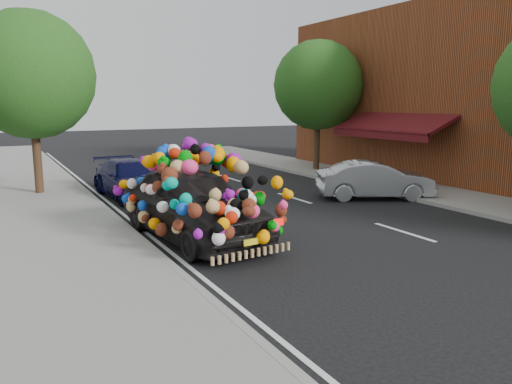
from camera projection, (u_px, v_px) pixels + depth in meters
ground at (278, 253)px, 10.58m from camera, size 100.00×100.00×0.00m
sidewalk at (63, 285)px, 8.56m from camera, size 4.00×60.00×0.12m
kerb at (172, 267)px, 9.47m from camera, size 0.15×60.00×0.13m
footpath_far at (440, 194)px, 16.99m from camera, size 3.00×40.00×0.12m
lane_markings at (404, 232)px, 12.26m from camera, size 6.00×50.00×0.01m
tree_near_sidewalk at (31, 75)px, 16.32m from camera, size 4.20×4.20×6.13m
tree_far_b at (318, 85)px, 22.28m from camera, size 4.00×4.00×5.90m
plush_art_car at (192, 188)px, 11.55m from camera, size 2.82×5.28×2.31m
navy_sedan at (131, 179)px, 16.70m from camera, size 2.02×4.38×1.24m
silver_hatchback at (375, 180)px, 16.44m from camera, size 3.96×2.87×1.24m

